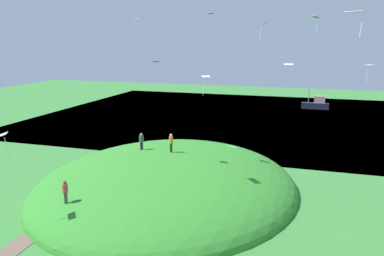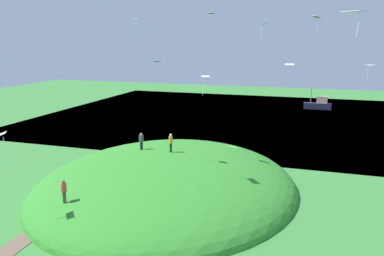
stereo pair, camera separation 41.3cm
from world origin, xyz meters
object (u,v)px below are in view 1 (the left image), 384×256
Objects in this scene: person_on_hilltop at (65,189)px; kite_8 at (4,137)px; kite_1 at (141,20)px; kite_3 at (210,14)px; kite_2 at (357,12)px; kite_4 at (289,65)px; kite_0 at (206,78)px; kite_9 at (263,25)px; person_watching_kites at (171,141)px; kite_14 at (370,66)px; kite_5 at (156,62)px; person_walking_path at (141,139)px; kite_13 at (315,18)px; boat_on_lake at (316,104)px.

person_on_hilltop is 5.77m from kite_8.
kite_1 is 0.75× the size of kite_3.
kite_2 is (6.18, 14.96, -0.12)m from kite_1.
kite_2 is 0.57× the size of kite_8.
kite_4 is at bearing -169.20° from kite_2.
kite_0 is 9.57m from kite_1.
kite_9 is at bearing 150.33° from kite_0.
person_watching_kites is 0.85× the size of kite_3.
person_on_hilltop is at bearing -45.01° from kite_14.
kite_0 is 1.15× the size of kite_1.
kite_1 is at bearing -2.20° from kite_3.
kite_2 reaches higher than kite_5.
kite_8 is 1.20× the size of kite_14.
kite_0 is (-12.68, 7.26, 7.30)m from person_on_hilltop.
kite_1 reaches higher than kite_4.
kite_14 is (-11.06, 21.66, 7.04)m from person_walking_path.
kite_13 reaches higher than kite_4.
kite_2 is at bearing 10.80° from kite_4.
kite_4 is (-2.77, 9.11, -5.84)m from kite_3.
kite_3 reaches higher than kite_14.
person_watching_kites is 0.98× the size of kite_9.
person_on_hilltop is at bearing 77.73° from person_walking_path.
kite_4 reaches higher than person_walking_path.
person_watching_kites is 22.08m from kite_2.
person_on_hilltop is 0.80× the size of kite_8.
kite_0 is at bearing 42.75° from person_watching_kites.
kite_9 is at bearing -59.45° from kite_13.
kite_13 is (-18.09, 12.60, 0.85)m from kite_1.
person_walking_path is at bearing 166.18° from kite_8.
kite_14 is at bearing -143.86° from person_on_hilltop.
kite_3 reaches higher than person_watching_kites.
person_walking_path is 25.32m from kite_14.
kite_14 is (0.62, 5.88, -5.06)m from kite_13.
kite_8 is (28.70, -16.50, -3.46)m from kite_4.
kite_9 is (5.96, 14.80, 4.44)m from kite_5.
kite_1 is 1.12× the size of kite_4.
boat_on_lake is 42.02m from kite_5.
kite_1 is at bearing -26.18° from kite_9.
boat_on_lake is 59.45m from kite_1.
kite_1 is at bearing -75.24° from person_watching_kites.
kite_3 is (-23.20, 4.84, 13.71)m from person_on_hilltop.
person_on_hilltop is 13.99m from kite_1.
person_on_hilltop is 0.99× the size of kite_13.
person_watching_kites is at bearing -33.18° from kite_4.
person_walking_path is 0.81× the size of kite_5.
kite_2 is at bearing 40.81° from kite_0.
kite_13 is (-0.04, 11.91, -0.53)m from kite_3.
kite_1 is at bearing -104.06° from boat_on_lake.
kite_4 is at bearing 157.34° from kite_9.
kite_5 reaches higher than kite_0.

